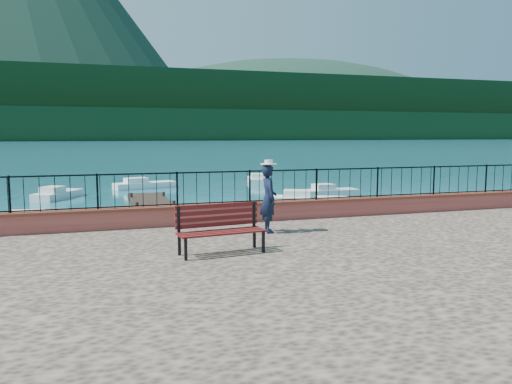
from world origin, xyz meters
TOP-DOWN VIEW (x-y plane):
  - ground at (0.00, 0.00)m, footprint 2000.00×2000.00m
  - parapet at (0.00, 3.70)m, footprint 28.00×0.46m
  - railing at (0.00, 3.70)m, footprint 27.00×0.05m
  - dock at (-2.00, 12.00)m, footprint 2.00×16.00m
  - far_forest at (0.00, 300.00)m, footprint 900.00×60.00m
  - foothills at (0.00, 360.00)m, footprint 900.00×120.00m
  - companion_hill at (220.00, 560.00)m, footprint 448.00×384.00m
  - park_bench at (-2.12, -0.04)m, footprint 2.02×0.85m
  - person at (-0.32, 1.92)m, footprint 0.49×0.70m
  - hat at (-0.32, 1.92)m, footprint 0.44×0.44m
  - boat_0 at (-6.93, 10.91)m, footprint 3.86×1.80m
  - boat_1 at (6.32, 14.29)m, footprint 4.36×3.02m
  - boat_2 at (9.12, 17.24)m, footprint 3.48×1.42m
  - boat_3 at (-6.96, 21.17)m, footprint 2.89×3.69m
  - boat_4 at (-1.47, 25.37)m, footprint 4.52×2.42m
  - boat_5 at (7.33, 26.63)m, footprint 2.02×3.67m

SIDE VIEW (x-z plane):
  - ground at x=0.00m, z-range 0.00..0.00m
  - companion_hill at x=220.00m, z-range -90.00..90.00m
  - dock at x=-2.00m, z-range 0.00..0.30m
  - boat_0 at x=-6.93m, z-range 0.00..0.80m
  - boat_1 at x=6.32m, z-range 0.00..0.80m
  - boat_2 at x=9.12m, z-range 0.00..0.80m
  - boat_3 at x=-6.96m, z-range 0.00..0.80m
  - boat_4 at x=-1.47m, z-range 0.00..0.80m
  - boat_5 at x=7.33m, z-range 0.00..0.80m
  - parapet at x=0.00m, z-range 1.20..1.78m
  - park_bench at x=-2.12m, z-range 0.98..2.06m
  - person at x=-0.32m, z-range 1.20..3.04m
  - railing at x=0.00m, z-range 1.78..2.73m
  - hat at x=-0.32m, z-range 3.04..3.16m
  - far_forest at x=0.00m, z-range 0.00..18.00m
  - foothills at x=0.00m, z-range 0.00..44.00m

